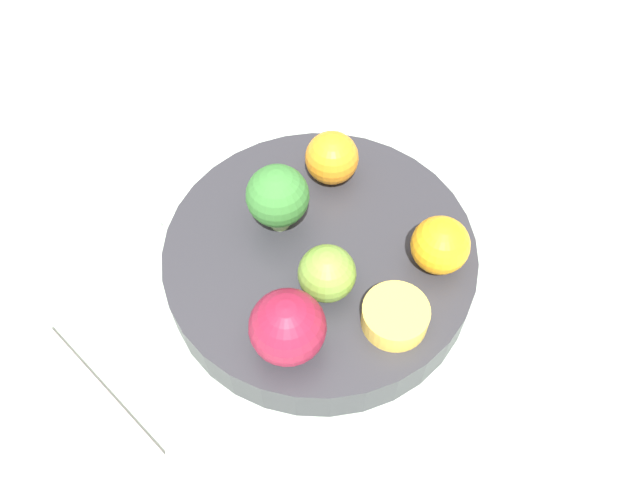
{
  "coord_description": "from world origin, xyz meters",
  "views": [
    {
      "loc": [
        -0.28,
        -0.1,
        0.5
      ],
      "look_at": [
        0.0,
        0.0,
        0.07
      ],
      "focal_mm": 35.0,
      "sensor_mm": 36.0,
      "label": 1
    }
  ],
  "objects_px": {
    "small_cup": "(395,316)",
    "bowl": "(320,259)",
    "broccoli": "(278,197)",
    "orange_back": "(440,245)",
    "apple_red": "(327,273)",
    "spoon": "(125,210)",
    "apple_green": "(288,327)",
    "orange_front": "(332,158)",
    "napkin": "(35,445)"
  },
  "relations": [
    {
      "from": "apple_red",
      "to": "broccoli",
      "type": "bearing_deg",
      "value": 50.91
    },
    {
      "from": "napkin",
      "to": "spoon",
      "type": "relative_size",
      "value": 2.27
    },
    {
      "from": "orange_back",
      "to": "broccoli",
      "type": "bearing_deg",
      "value": 92.69
    },
    {
      "from": "orange_back",
      "to": "napkin",
      "type": "bearing_deg",
      "value": 133.52
    },
    {
      "from": "broccoli",
      "to": "spoon",
      "type": "relative_size",
      "value": 0.78
    },
    {
      "from": "apple_red",
      "to": "napkin",
      "type": "xyz_separation_m",
      "value": [
        -0.18,
        0.17,
        -0.06
      ]
    },
    {
      "from": "small_cup",
      "to": "bowl",
      "type": "bearing_deg",
      "value": 58.24
    },
    {
      "from": "broccoli",
      "to": "spoon",
      "type": "height_order",
      "value": "broccoli"
    },
    {
      "from": "apple_red",
      "to": "spoon",
      "type": "distance_m",
      "value": 0.23
    },
    {
      "from": "broccoli",
      "to": "apple_red",
      "type": "distance_m",
      "value": 0.08
    },
    {
      "from": "bowl",
      "to": "broccoli",
      "type": "xyz_separation_m",
      "value": [
        0.01,
        0.04,
        0.06
      ]
    },
    {
      "from": "bowl",
      "to": "broccoli",
      "type": "distance_m",
      "value": 0.07
    },
    {
      "from": "small_cup",
      "to": "napkin",
      "type": "relative_size",
      "value": 0.27
    },
    {
      "from": "small_cup",
      "to": "broccoli",
      "type": "bearing_deg",
      "value": 63.34
    },
    {
      "from": "spoon",
      "to": "orange_front",
      "type": "bearing_deg",
      "value": -67.47
    },
    {
      "from": "orange_back",
      "to": "apple_red",
      "type": "bearing_deg",
      "value": 125.12
    },
    {
      "from": "broccoli",
      "to": "small_cup",
      "type": "xyz_separation_m",
      "value": [
        -0.06,
        -0.12,
        -0.03
      ]
    },
    {
      "from": "orange_back",
      "to": "small_cup",
      "type": "bearing_deg",
      "value": 164.74
    },
    {
      "from": "apple_green",
      "to": "small_cup",
      "type": "distance_m",
      "value": 0.09
    },
    {
      "from": "apple_red",
      "to": "napkin",
      "type": "distance_m",
      "value": 0.26
    },
    {
      "from": "broccoli",
      "to": "orange_front",
      "type": "height_order",
      "value": "broccoli"
    },
    {
      "from": "apple_green",
      "to": "orange_front",
      "type": "relative_size",
      "value": 1.2
    },
    {
      "from": "small_cup",
      "to": "spoon",
      "type": "xyz_separation_m",
      "value": [
        0.05,
        0.28,
        -0.05
      ]
    },
    {
      "from": "apple_red",
      "to": "small_cup",
      "type": "bearing_deg",
      "value": -100.93
    },
    {
      "from": "small_cup",
      "to": "spoon",
      "type": "bearing_deg",
      "value": 79.66
    },
    {
      "from": "bowl",
      "to": "apple_green",
      "type": "distance_m",
      "value": 0.11
    },
    {
      "from": "orange_front",
      "to": "napkin",
      "type": "xyz_separation_m",
      "value": [
        -0.3,
        0.14,
        -0.06
      ]
    },
    {
      "from": "apple_red",
      "to": "orange_back",
      "type": "relative_size",
      "value": 0.96
    },
    {
      "from": "broccoli",
      "to": "apple_green",
      "type": "distance_m",
      "value": 0.12
    },
    {
      "from": "small_cup",
      "to": "napkin",
      "type": "distance_m",
      "value": 0.29
    },
    {
      "from": "bowl",
      "to": "orange_front",
      "type": "relative_size",
      "value": 5.57
    },
    {
      "from": "orange_front",
      "to": "orange_back",
      "type": "bearing_deg",
      "value": -118.36
    },
    {
      "from": "small_cup",
      "to": "apple_green",
      "type": "bearing_deg",
      "value": 122.22
    },
    {
      "from": "apple_red",
      "to": "small_cup",
      "type": "height_order",
      "value": "apple_red"
    },
    {
      "from": "orange_front",
      "to": "orange_back",
      "type": "height_order",
      "value": "same"
    },
    {
      "from": "apple_red",
      "to": "spoon",
      "type": "bearing_deg",
      "value": 79.82
    },
    {
      "from": "bowl",
      "to": "apple_red",
      "type": "xyz_separation_m",
      "value": [
        -0.04,
        -0.02,
        0.04
      ]
    },
    {
      "from": "napkin",
      "to": "spoon",
      "type": "bearing_deg",
      "value": 12.12
    },
    {
      "from": "orange_front",
      "to": "spoon",
      "type": "distance_m",
      "value": 0.21
    },
    {
      "from": "orange_front",
      "to": "small_cup",
      "type": "distance_m",
      "value": 0.16
    },
    {
      "from": "apple_red",
      "to": "orange_front",
      "type": "height_order",
      "value": "orange_front"
    },
    {
      "from": "broccoli",
      "to": "orange_back",
      "type": "bearing_deg",
      "value": -87.31
    },
    {
      "from": "apple_red",
      "to": "napkin",
      "type": "height_order",
      "value": "apple_red"
    },
    {
      "from": "apple_red",
      "to": "spoon",
      "type": "relative_size",
      "value": 0.55
    },
    {
      "from": "napkin",
      "to": "orange_front",
      "type": "bearing_deg",
      "value": -24.66
    },
    {
      "from": "apple_green",
      "to": "spoon",
      "type": "bearing_deg",
      "value": 65.23
    },
    {
      "from": "orange_front",
      "to": "napkin",
      "type": "height_order",
      "value": "orange_front"
    },
    {
      "from": "apple_green",
      "to": "orange_back",
      "type": "xyz_separation_m",
      "value": [
        0.11,
        -0.09,
        -0.0
      ]
    },
    {
      "from": "broccoli",
      "to": "apple_green",
      "type": "relative_size",
      "value": 1.13
    },
    {
      "from": "apple_red",
      "to": "napkin",
      "type": "bearing_deg",
      "value": 136.72
    }
  ]
}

